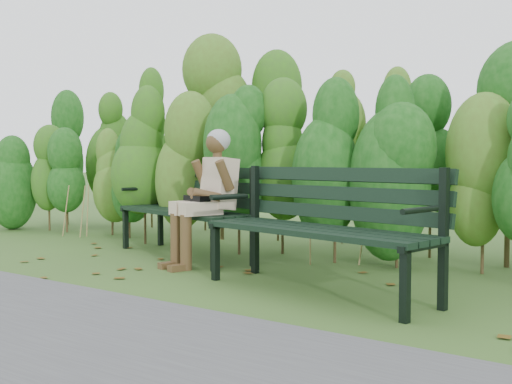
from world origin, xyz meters
The scene contains 6 objects.
ground centered at (0.00, 0.00, 0.00)m, with size 80.00×80.00×0.00m, color #3B5925.
hedge_band centered at (0.00, 1.86, 1.26)m, with size 11.04×1.67×2.42m.
leaf_litter centered at (-0.13, -0.07, 0.00)m, with size 5.71×2.17×0.01m.
bench_left centered at (-1.19, 0.83, 0.57)m, with size 2.03×1.16×0.97m.
bench_right centered at (0.85, 0.08, 0.58)m, with size 2.06×1.02×0.99m.
seated_woman centered at (-0.66, 0.47, 0.77)m, with size 0.56×0.81×1.34m.
Camera 1 is at (3.09, -4.06, 1.03)m, focal length 42.00 mm.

